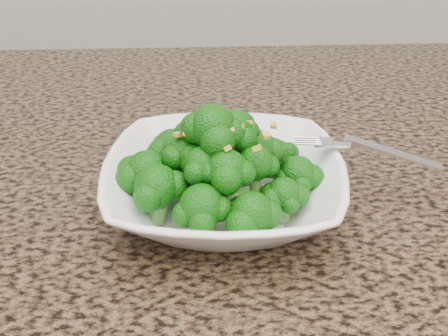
{
  "coord_description": "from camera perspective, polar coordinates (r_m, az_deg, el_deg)",
  "views": [
    {
      "loc": [
        0.05,
        -0.17,
        1.22
      ],
      "look_at": [
        0.07,
        0.3,
        0.95
      ],
      "focal_mm": 45.0,
      "sensor_mm": 36.0,
      "label": 1
    }
  ],
  "objects": [
    {
      "name": "broccoli_pile",
      "position": [
        0.52,
        -0.0,
        4.21
      ],
      "size": [
        0.21,
        0.21,
        0.07
      ],
      "primitive_type": null,
      "color": "#12650B",
      "rests_on": "bowl"
    },
    {
      "name": "garlic_topping",
      "position": [
        0.5,
        -0.0,
        8.29
      ],
      "size": [
        0.12,
        0.12,
        0.01
      ],
      "primitive_type": null,
      "color": "gold",
      "rests_on": "broccoli_pile"
    },
    {
      "name": "bowl",
      "position": [
        0.55,
        -0.0,
        -1.91
      ],
      "size": [
        0.25,
        0.25,
        0.06
      ],
      "primitive_type": "imported",
      "rotation": [
        0.0,
        0.0,
        -0.06
      ],
      "color": "white",
      "rests_on": "granite_counter"
    },
    {
      "name": "fork",
      "position": [
        0.57,
        12.13,
        2.29
      ],
      "size": [
        0.16,
        0.08,
        0.01
      ],
      "primitive_type": null,
      "rotation": [
        0.0,
        0.0,
        -0.32
      ],
      "color": "silver",
      "rests_on": "bowl"
    },
    {
      "name": "granite_counter",
      "position": [
        0.58,
        -7.1,
        -5.68
      ],
      "size": [
        1.64,
        1.04,
        0.03
      ],
      "primitive_type": "cube",
      "color": "brown",
      "rests_on": "cabinet"
    }
  ]
}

